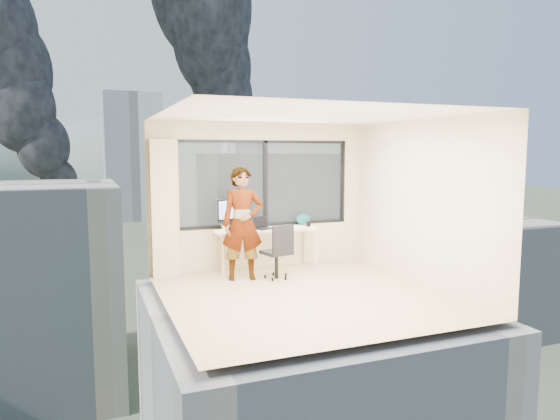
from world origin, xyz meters
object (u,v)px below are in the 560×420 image
person (242,224)px  laptop (265,223)px  chair (276,251)px  monitor (231,214)px  handbag (303,219)px  desk (266,250)px  game_console (231,226)px

person → laptop: person is taller
chair → monitor: 1.08m
chair → handbag: bearing=30.6°
desk → person: size_ratio=0.97×
chair → handbag: handbag is taller
person → game_console: (0.01, 0.68, -0.13)m
chair → laptop: size_ratio=2.86×
game_console → person: bearing=-93.6°
desk → game_console: bearing=155.9°
chair → laptop: (-0.01, 0.56, 0.38)m
monitor → handbag: monitor is taller
person → handbag: 1.51m
game_console → monitor: bearing=-115.2°
person → laptop: bearing=46.7°
chair → handbag: size_ratio=3.45×
chair → person: (-0.53, 0.16, 0.46)m
person → handbag: bearing=34.9°
game_console → handbag: handbag is taller
desk → handbag: size_ratio=6.64×
chair → monitor: size_ratio=1.72×
desk → person: bearing=-143.0°
game_console → laptop: laptop is taller
desk → handbag: 0.96m
desk → person: 0.90m
monitor → laptop: (0.56, -0.17, -0.17)m
desk → person: (-0.57, -0.43, 0.55)m
person → monitor: person is taller
desk → game_console: (-0.56, 0.25, 0.42)m
desk → game_console: game_console is taller
chair → game_console: 1.05m
person → laptop: (0.52, 0.39, -0.08)m
laptop → handbag: 0.88m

